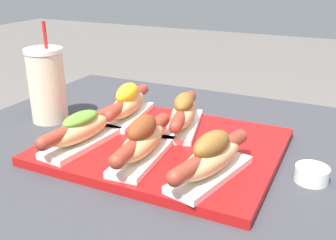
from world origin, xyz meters
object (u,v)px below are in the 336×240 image
object	(u,v)px
hot_dog_3	(128,103)
hot_dog_2	(211,158)
hot_dog_0	(81,129)
drink_cup	(47,85)
serving_tray	(164,146)
sauce_bowl	(312,173)
hot_dog_1	(143,141)
hot_dog_4	(184,113)

from	to	relation	value
hot_dog_3	hot_dog_2	bearing A→B (deg)	-33.56
hot_dog_0	hot_dog_3	xyz separation A→B (m)	(0.01, 0.16, 0.00)
drink_cup	serving_tray	bearing A→B (deg)	-5.86
hot_dog_0	sauce_bowl	xyz separation A→B (m)	(0.42, 0.08, -0.04)
hot_dog_1	hot_dog_3	world-z (taller)	same
serving_tray	hot_dog_0	world-z (taller)	hot_dog_0
hot_dog_4	drink_cup	distance (m)	0.33
serving_tray	hot_dog_0	bearing A→B (deg)	-149.45
hot_dog_0	hot_dog_3	world-z (taller)	hot_dog_3
hot_dog_0	drink_cup	distance (m)	0.22
serving_tray	hot_dog_0	size ratio (longest dim) A/B	2.02
hot_dog_1	drink_cup	size ratio (longest dim) A/B	0.94
hot_dog_2	sauce_bowl	size ratio (longest dim) A/B	3.76
serving_tray	hot_dog_3	xyz separation A→B (m)	(-0.13, 0.08, 0.04)
hot_dog_2	hot_dog_4	xyz separation A→B (m)	(-0.12, 0.17, -0.00)
hot_dog_4	sauce_bowl	xyz separation A→B (m)	(0.27, -0.08, -0.04)
hot_dog_0	hot_dog_4	world-z (taller)	hot_dog_4
hot_dog_2	drink_cup	distance (m)	0.46
hot_dog_3	hot_dog_1	bearing A→B (deg)	-51.68
hot_dog_2	drink_cup	size ratio (longest dim) A/B	0.92
hot_dog_0	drink_cup	world-z (taller)	drink_cup
hot_dog_2	hot_dog_3	world-z (taller)	hot_dog_3
hot_dog_1	hot_dog_4	distance (m)	0.16
serving_tray	sauce_bowl	xyz separation A→B (m)	(0.28, 0.00, 0.01)
hot_dog_0	hot_dog_1	size ratio (longest dim) A/B	1.00
hot_dog_0	hot_dog_3	distance (m)	0.16
hot_dog_4	drink_cup	bearing A→B (deg)	-170.93
hot_dog_3	hot_dog_4	distance (m)	0.14
hot_dog_2	drink_cup	xyz separation A→B (m)	(-0.45, 0.12, 0.03)
drink_cup	hot_dog_0	bearing A→B (deg)	-32.13
serving_tray	sauce_bowl	size ratio (longest dim) A/B	7.76
hot_dog_0	hot_dog_1	distance (m)	0.13
hot_dog_0	sauce_bowl	distance (m)	0.43
serving_tray	hot_dog_2	world-z (taller)	hot_dog_2
hot_dog_4	sauce_bowl	size ratio (longest dim) A/B	3.75
hot_dog_0	hot_dog_3	bearing A→B (deg)	88.08
hot_dog_0	hot_dog_1	xyz separation A→B (m)	(0.13, -0.00, 0.00)
hot_dog_1	sauce_bowl	size ratio (longest dim) A/B	3.84
hot_dog_2	serving_tray	bearing A→B (deg)	145.16
sauce_bowl	hot_dog_2	bearing A→B (deg)	-148.04
sauce_bowl	hot_dog_1	bearing A→B (deg)	-163.59
hot_dog_4	sauce_bowl	bearing A→B (deg)	-16.48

